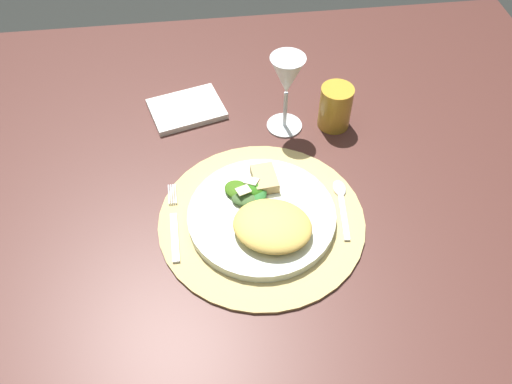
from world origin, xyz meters
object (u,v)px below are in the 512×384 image
(spoon, at_px, (341,200))
(wine_glass, at_px, (287,79))
(dinner_plate, at_px, (260,216))
(fork, at_px, (174,225))
(amber_tumbler, at_px, (335,107))
(napkin, at_px, (187,109))
(dining_table, at_px, (254,213))

(spoon, height_order, wine_glass, wine_glass)
(dinner_plate, xyz_separation_m, spoon, (0.15, 0.02, -0.01))
(fork, relative_size, spoon, 1.25)
(dinner_plate, xyz_separation_m, amber_tumbler, (0.18, 0.23, 0.03))
(napkin, height_order, wine_glass, wine_glass)
(dinner_plate, xyz_separation_m, wine_glass, (0.08, 0.23, 0.10))
(dining_table, xyz_separation_m, fork, (-0.15, -0.11, 0.12))
(fork, height_order, napkin, napkin)
(dinner_plate, xyz_separation_m, fork, (-0.15, 0.00, -0.01))
(amber_tumbler, bearing_deg, spoon, -98.66)
(fork, relative_size, napkin, 1.15)
(spoon, bearing_deg, dining_table, 149.68)
(spoon, relative_size, amber_tumbler, 1.48)
(dining_table, xyz_separation_m, amber_tumbler, (0.18, 0.12, 0.16))
(dining_table, height_order, spoon, spoon)
(wine_glass, bearing_deg, dining_table, -121.64)
(dining_table, distance_m, spoon, 0.21)
(wine_glass, distance_m, amber_tumbler, 0.12)
(dining_table, relative_size, amber_tumbler, 15.80)
(spoon, distance_m, napkin, 0.39)
(amber_tumbler, bearing_deg, napkin, 165.43)
(dinner_plate, bearing_deg, fork, 178.96)
(fork, xyz_separation_m, amber_tumbler, (0.33, 0.23, 0.04))
(dining_table, bearing_deg, wine_glass, 58.36)
(amber_tumbler, bearing_deg, wine_glass, 176.60)
(fork, bearing_deg, amber_tumbler, 34.55)
(amber_tumbler, bearing_deg, dining_table, -145.89)
(fork, distance_m, amber_tumbler, 0.40)
(fork, bearing_deg, dining_table, 35.07)
(dinner_plate, distance_m, fork, 0.15)
(wine_glass, xyz_separation_m, amber_tumbler, (0.10, -0.01, -0.07))
(dining_table, xyz_separation_m, wine_glass, (0.08, 0.13, 0.23))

